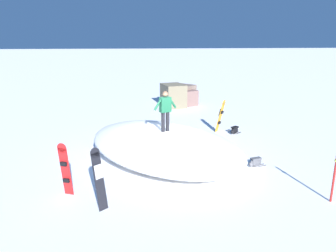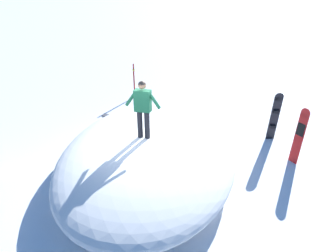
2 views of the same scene
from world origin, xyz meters
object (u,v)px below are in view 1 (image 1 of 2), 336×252
(snowboard_primary_upright, at_px, (221,116))
(snowboarder_standing, at_px, (165,109))
(snowboard_secondary_upright, at_px, (65,169))
(backpack_near, at_px, (255,162))
(backpack_far, at_px, (235,130))
(snowboard_tertiary_upright, at_px, (99,178))
(trail_marker_pole, at_px, (334,175))

(snowboard_primary_upright, bearing_deg, snowboarder_standing, 44.56)
(snowboard_secondary_upright, distance_m, backpack_near, 6.57)
(backpack_far, bearing_deg, snowboard_primary_upright, -29.38)
(snowboard_tertiary_upright, distance_m, trail_marker_pole, 6.52)
(snowboarder_standing, bearing_deg, backpack_far, -144.31)
(snowboarder_standing, distance_m, backpack_far, 4.77)
(snowboard_secondary_upright, relative_size, backpack_far, 2.69)
(snowboarder_standing, xyz_separation_m, snowboard_secondary_upright, (3.22, 3.03, -1.04))
(snowboard_secondary_upright, xyz_separation_m, trail_marker_pole, (-7.55, 1.16, -0.06))
(backpack_near, bearing_deg, snowboard_secondary_upright, 13.77)
(snowboard_tertiary_upright, bearing_deg, trail_marker_pole, 177.00)
(snowboard_primary_upright, height_order, snowboard_tertiary_upright, snowboard_tertiary_upright)
(snowboard_primary_upright, xyz_separation_m, trail_marker_pole, (-1.34, 7.14, -0.04))
(snowboard_tertiary_upright, xyz_separation_m, backpack_far, (-5.80, -6.45, -0.71))
(snowboard_secondary_upright, relative_size, trail_marker_pole, 1.09)
(snowboard_primary_upright, xyz_separation_m, snowboard_tertiary_upright, (5.17, 6.80, 0.05))
(backpack_far, height_order, trail_marker_pole, trail_marker_pole)
(snowboarder_standing, relative_size, snowboard_primary_upright, 0.97)
(snowboard_primary_upright, xyz_separation_m, backpack_far, (-0.62, 0.35, -0.66))
(snowboarder_standing, height_order, snowboard_tertiary_upright, snowboarder_standing)
(backpack_near, bearing_deg, backpack_far, -96.91)
(snowboard_secondary_upright, height_order, backpack_far, snowboard_secondary_upright)
(snowboarder_standing, xyz_separation_m, trail_marker_pole, (-4.33, 4.19, -1.09))
(snowboarder_standing, relative_size, snowboard_tertiary_upright, 0.92)
(snowboard_primary_upright, height_order, backpack_far, snowboard_primary_upright)
(snowboard_secondary_upright, relative_size, snowboard_tertiary_upright, 0.97)
(snowboard_secondary_upright, xyz_separation_m, backpack_far, (-6.84, -5.63, -0.68))
(trail_marker_pole, bearing_deg, backpack_far, -84.01)
(backpack_far, bearing_deg, snowboard_secondary_upright, 39.46)
(snowboarder_standing, distance_m, trail_marker_pole, 6.12)
(snowboarder_standing, xyz_separation_m, snowboard_primary_upright, (-3.00, -2.95, -1.06))
(snowboard_secondary_upright, distance_m, trail_marker_pole, 7.64)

